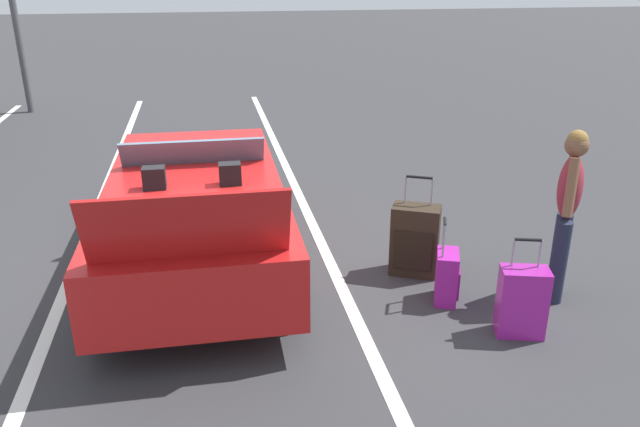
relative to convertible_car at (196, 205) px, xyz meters
name	(u,v)px	position (x,y,z in m)	size (l,w,h in m)	color
ground_plane	(200,262)	(-0.20, 0.00, -0.59)	(80.00, 80.00, 0.00)	#333335
lot_line_near	(325,252)	(-0.20, -1.38, -0.59)	(18.00, 0.12, 0.01)	silver
lot_line_mid	(72,273)	(-0.20, 1.32, -0.59)	(18.00, 0.12, 0.01)	silver
convertible_car	(196,205)	(0.00, 0.00, 0.00)	(4.19, 1.87, 1.52)	red
suitcase_large_black	(415,240)	(-0.87, -2.18, -0.22)	(0.46, 0.55, 1.04)	#2D2319
suitcase_medium_bright	(522,302)	(-2.14, -2.71, -0.28)	(0.34, 0.45, 0.88)	#991E8C
suitcase_small_carryon	(447,277)	(-1.47, -2.30, -0.34)	(0.39, 0.31, 0.83)	#991E8C
traveler_person	(567,207)	(-1.59, -3.36, 0.34)	(0.56, 0.39, 1.65)	#1E2338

